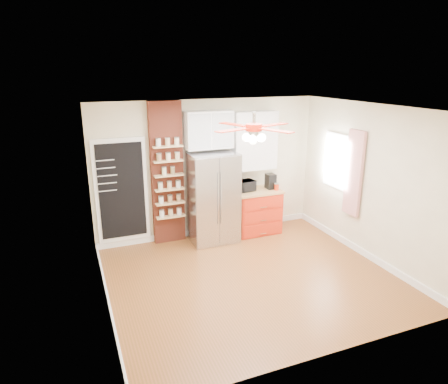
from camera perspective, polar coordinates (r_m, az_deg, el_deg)
name	(u,v)px	position (r m, az deg, el deg)	size (l,w,h in m)	color
floor	(251,277)	(6.64, 3.81, -12.04)	(4.50, 4.50, 0.00)	brown
ceiling	(254,108)	(5.82, 4.35, 11.83)	(4.50, 4.50, 0.00)	white
wall_back	(208,169)	(7.87, -2.26, 3.31)	(4.50, 0.02, 2.70)	beige
wall_front	(332,252)	(4.51, 15.24, -8.25)	(4.50, 0.02, 2.70)	beige
wall_left	(99,218)	(5.55, -17.42, -3.55)	(0.02, 4.00, 2.70)	beige
wall_right	(370,183)	(7.33, 20.13, 1.18)	(0.02, 4.00, 2.70)	beige
chalkboard	(122,191)	(7.53, -14.41, 0.15)	(0.95, 0.05, 1.95)	white
brick_pillar	(167,174)	(7.57, -8.13, 2.57)	(0.60, 0.16, 2.70)	brown
fridge	(213,198)	(7.65, -1.64, -0.79)	(0.90, 0.70, 1.75)	#B6B6BB
upper_glass_cabinet	(208,130)	(7.54, -2.24, 8.89)	(0.90, 0.35, 0.70)	white
red_cabinet	(256,211)	(8.20, 4.65, -2.72)	(0.94, 0.64, 0.90)	red
upper_shelf_unit	(254,141)	(7.98, 4.35, 7.32)	(0.90, 0.30, 1.15)	white
window	(338,161)	(7.93, 15.91, 4.25)	(0.04, 0.75, 1.05)	white
curtain	(354,173)	(7.51, 18.06, 2.56)	(0.06, 0.40, 1.55)	#AF1A17
ceiling_fan	(254,128)	(5.85, 4.28, 9.14)	(1.40, 1.40, 0.44)	silver
toaster_oven	(245,186)	(7.95, 2.98, 0.88)	(0.39, 0.26, 0.21)	black
coffee_maker	(270,181)	(8.16, 6.66, 1.54)	(0.17, 0.21, 0.30)	black
canister_left	(277,187)	(8.09, 7.52, 0.72)	(0.09, 0.09, 0.13)	red
canister_right	(271,184)	(8.27, 6.79, 1.17)	(0.10, 0.10, 0.14)	#B9320A
pantry_jar_oats	(164,171)	(7.37, -8.56, 2.93)	(0.08, 0.08, 0.14)	beige
pantry_jar_beans	(173,171)	(7.44, -7.36, 3.06)	(0.08, 0.08, 0.13)	olive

